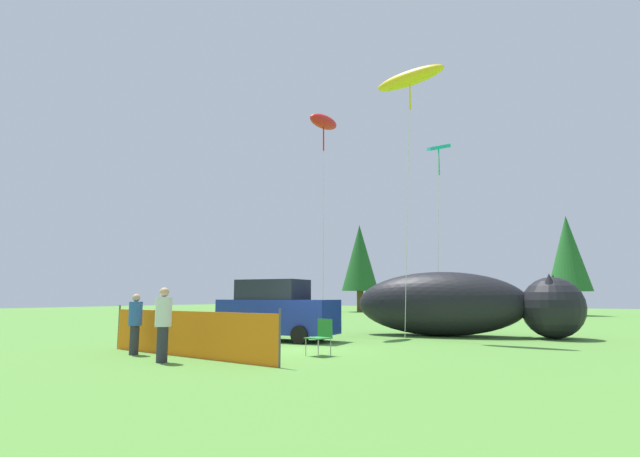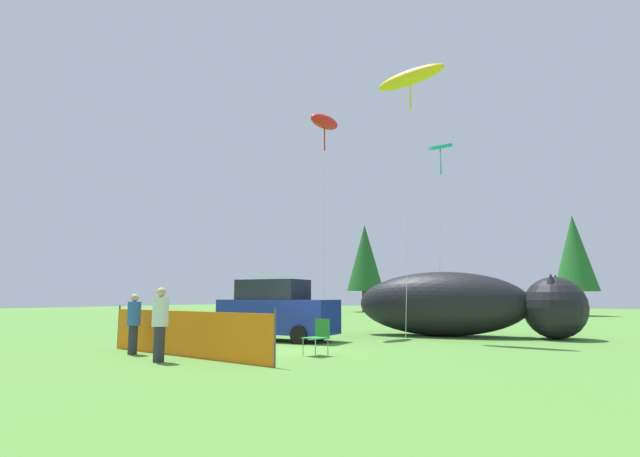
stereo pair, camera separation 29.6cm
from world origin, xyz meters
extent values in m
plane|color=#548C38|center=(0.00, 0.00, 0.00)|extent=(120.00, 120.00, 0.00)
cube|color=navy|center=(-2.12, 2.22, 0.87)|extent=(4.49, 2.12, 1.21)
cube|color=#1E232D|center=(-2.33, 2.19, 1.83)|extent=(2.54, 1.78, 0.72)
cylinder|color=black|center=(-0.87, 3.17, 0.31)|extent=(0.64, 0.30, 0.62)
cylinder|color=black|center=(-0.69, 1.56, 0.31)|extent=(0.64, 0.30, 0.62)
cylinder|color=black|center=(-3.54, 2.88, 0.31)|extent=(0.64, 0.30, 0.62)
cylinder|color=black|center=(-3.36, 1.26, 0.31)|extent=(0.64, 0.30, 0.62)
cube|color=#267F33|center=(1.58, -0.93, 0.47)|extent=(0.67, 0.67, 0.03)
cube|color=#267F33|center=(1.64, -0.67, 0.73)|extent=(0.52, 0.14, 0.50)
cylinder|color=#A5A5AD|center=(1.76, -1.21, 0.24)|extent=(0.02, 0.02, 0.47)
cylinder|color=#A5A5AD|center=(1.30, -1.11, 0.24)|extent=(0.02, 0.02, 0.47)
cylinder|color=#A5A5AD|center=(1.87, -0.75, 0.24)|extent=(0.02, 0.02, 0.47)
cylinder|color=#A5A5AD|center=(1.40, -0.65, 0.24)|extent=(0.02, 0.02, 0.47)
ellipsoid|color=black|center=(2.25, 7.43, 1.29)|extent=(7.18, 3.96, 2.58)
ellipsoid|color=white|center=(2.25, 7.43, 0.71)|extent=(4.66, 2.81, 1.16)
sphere|color=black|center=(6.32, 8.31, 1.16)|extent=(2.32, 2.32, 2.32)
cone|color=black|center=(6.32, 8.89, 2.09)|extent=(0.65, 0.65, 0.70)
cone|color=black|center=(6.32, 7.73, 2.09)|extent=(0.65, 0.65, 0.70)
cube|color=orange|center=(-1.28, -2.94, 0.60)|extent=(6.59, 0.69, 1.20)
cylinder|color=#4C4C51|center=(-4.57, -2.62, 0.66)|extent=(0.05, 0.05, 1.32)
cylinder|color=#4C4C51|center=(2.01, -3.27, 0.66)|extent=(0.05, 0.05, 1.32)
cylinder|color=#2D2D38|center=(-0.95, -4.07, 0.43)|extent=(0.27, 0.27, 0.86)
cylinder|color=silver|center=(-0.95, -4.07, 1.22)|extent=(0.39, 0.39, 0.72)
sphere|color=tan|center=(-0.95, -4.07, 1.70)|extent=(0.23, 0.23, 0.23)
cylinder|color=#2D2D38|center=(-2.87, -3.37, 0.39)|extent=(0.25, 0.25, 0.79)
cylinder|color=#2D59A5|center=(-2.87, -3.37, 1.12)|extent=(0.36, 0.36, 0.66)
sphere|color=tan|center=(-2.87, -3.37, 1.55)|extent=(0.21, 0.21, 0.21)
cylinder|color=silver|center=(-2.19, 5.54, 4.57)|extent=(0.35, 0.50, 9.15)
ellipsoid|color=red|center=(-2.03, 5.31, 9.15)|extent=(0.79, 1.96, 0.85)
cylinder|color=red|center=(-2.03, 5.31, 8.45)|extent=(0.06, 0.06, 1.20)
cylinder|color=silver|center=(1.80, 8.77, 4.17)|extent=(0.13, 0.61, 8.34)
cube|color=#19B2B2|center=(1.85, 9.06, 8.34)|extent=(1.23, 1.21, 0.53)
cylinder|color=#19B2B2|center=(1.85, 9.06, 7.64)|extent=(0.06, 0.06, 1.20)
cylinder|color=silver|center=(1.68, 5.52, 5.08)|extent=(0.71, 0.60, 10.16)
ellipsoid|color=yellow|center=(2.01, 5.23, 10.16)|extent=(2.94, 0.95, 0.88)
cylinder|color=yellow|center=(2.01, 5.23, 9.46)|extent=(0.06, 0.06, 1.20)
cylinder|color=brown|center=(4.69, 33.41, 0.99)|extent=(0.63, 0.63, 1.97)
cone|color=#236028|center=(4.69, 33.41, 5.13)|extent=(3.47, 3.47, 6.31)
cylinder|color=brown|center=(-14.42, 32.82, 1.06)|extent=(0.68, 0.68, 2.11)
cone|color=#1E5623|center=(-14.42, 32.82, 5.49)|extent=(3.71, 3.71, 6.75)
camera|label=1|loc=(8.84, -12.61, 1.61)|focal=28.00mm
camera|label=2|loc=(9.10, -12.45, 1.61)|focal=28.00mm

